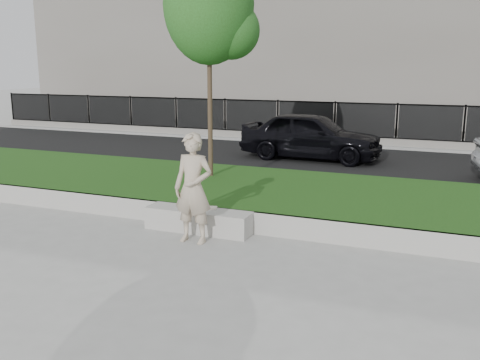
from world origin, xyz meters
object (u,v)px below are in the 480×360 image
at_px(book, 210,208).
at_px(car_dark, 311,135).
at_px(stone_bench, 199,220).
at_px(man, 193,188).
at_px(young_tree, 213,9).

bearing_deg(book, car_dark, 77.61).
relative_size(stone_bench, man, 1.06).
bearing_deg(car_dark, man, -176.15).
relative_size(book, car_dark, 0.06).
height_order(man, car_dark, man).
bearing_deg(car_dark, stone_bench, -177.45).
height_order(stone_bench, car_dark, car_dark).
distance_m(young_tree, car_dark, 6.09).
relative_size(stone_bench, young_tree, 0.38).
bearing_deg(car_dark, book, -176.28).
bearing_deg(stone_bench, car_dark, 89.97).
distance_m(stone_bench, young_tree, 4.94).
bearing_deg(book, young_tree, 99.71).
xyz_separation_m(young_tree, car_dark, (1.00, 4.99, -3.35)).
bearing_deg(man, stone_bench, 109.10).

